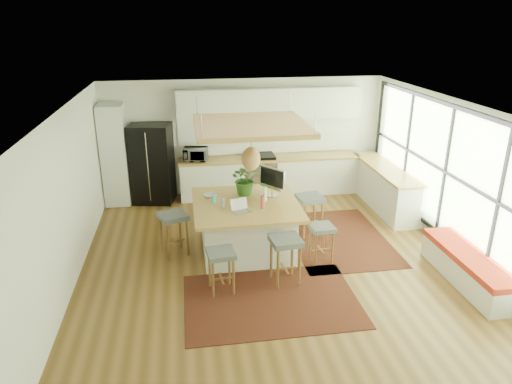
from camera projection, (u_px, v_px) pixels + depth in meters
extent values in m
plane|color=brown|center=(272.00, 260.00, 8.20)|extent=(7.00, 7.00, 0.00)
plane|color=white|center=(274.00, 107.00, 7.24)|extent=(7.00, 7.00, 0.00)
plane|color=silver|center=(245.00, 137.00, 10.95)|extent=(6.50, 0.00, 6.50)
plane|color=silver|center=(341.00, 312.00, 4.49)|extent=(6.50, 0.00, 6.50)
plane|color=silver|center=(68.00, 199.00, 7.24)|extent=(0.00, 7.00, 7.00)
plane|color=silver|center=(454.00, 178.00, 8.19)|extent=(0.00, 7.00, 7.00)
cube|color=silver|center=(115.00, 155.00, 10.30)|extent=(0.55, 0.60, 2.25)
cube|color=silver|center=(270.00, 177.00, 11.06)|extent=(4.20, 0.60, 0.88)
cube|color=olive|center=(270.00, 158.00, 10.89)|extent=(4.24, 0.64, 0.05)
cube|color=white|center=(268.00, 136.00, 11.01)|extent=(4.20, 0.02, 0.80)
cube|color=silver|center=(269.00, 104.00, 10.58)|extent=(4.20, 0.34, 0.70)
cube|color=silver|center=(385.00, 188.00, 10.31)|extent=(0.60, 2.50, 0.88)
cube|color=olive|center=(387.00, 168.00, 10.15)|extent=(0.64, 2.54, 0.05)
cube|color=black|center=(271.00, 300.00, 7.01)|extent=(2.60, 1.80, 0.01)
cube|color=black|center=(337.00, 238.00, 8.97)|extent=(1.80, 2.60, 0.01)
imported|color=#A5A5AA|center=(196.00, 153.00, 10.56)|extent=(0.58, 0.38, 0.36)
imported|color=#1E4C19|center=(245.00, 182.00, 8.54)|extent=(0.63, 0.68, 0.47)
imported|color=silver|center=(210.00, 196.00, 8.46)|extent=(0.30, 0.30, 0.06)
cylinder|color=#36D4DA|center=(214.00, 198.00, 8.19)|extent=(0.07, 0.07, 0.19)
cylinder|color=silver|center=(224.00, 202.00, 7.98)|extent=(0.07, 0.07, 0.19)
cylinder|color=#AD4439|center=(263.00, 203.00, 7.93)|extent=(0.07, 0.07, 0.19)
cylinder|color=silver|center=(265.00, 196.00, 8.27)|extent=(0.07, 0.07, 0.19)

